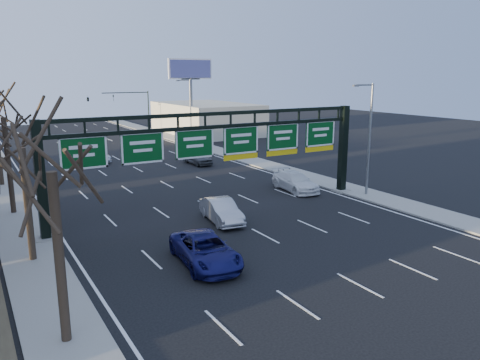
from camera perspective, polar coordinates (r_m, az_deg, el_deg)
ground at (r=27.41m, az=5.42°, el=-8.00°), size 160.00×160.00×0.00m
sidewalk_left at (r=41.84m, az=-26.48°, el=-1.91°), size 3.00×120.00×0.12m
sidewalk_right at (r=50.29m, az=3.86°, el=1.69°), size 3.00×120.00×0.12m
lane_markings at (r=44.46m, az=-9.88°, el=-0.01°), size 21.60×120.00×0.01m
sign_gantry at (r=32.90m, az=-2.41°, el=3.90°), size 24.60×1.20×7.20m
building_right_distant at (r=79.26m, az=-4.17°, el=7.52°), size 12.00×20.00×5.00m
tree_near at (r=16.96m, az=-22.28°, el=4.35°), size 3.60×3.60×8.86m
tree_gantry at (r=25.88m, az=-25.29°, el=5.84°), size 3.60×3.60×8.48m
tree_mid at (r=35.77m, az=-27.06°, el=8.45°), size 3.60×3.60×9.24m
streetlight_near at (r=38.69m, az=15.40°, el=5.46°), size 2.15×0.22×9.00m
streetlight_far at (r=66.82m, az=-6.17°, el=8.73°), size 2.15×0.22×9.00m
billboard_right at (r=72.25m, az=-6.06°, el=12.19°), size 7.00×0.50×12.00m
traffic_signal_mast at (r=78.59m, az=-15.38°, el=9.25°), size 10.16×0.54×7.00m
car_blue_suv at (r=24.63m, az=-4.25°, el=-8.51°), size 3.12×5.77×1.54m
car_silver_sedan at (r=31.39m, az=-2.29°, el=-3.76°), size 2.22×4.85×1.54m
car_white_wagon at (r=40.07m, az=6.73°, el=-0.18°), size 2.72×5.55×1.55m
car_grey_far at (r=51.76m, az=-5.23°, el=2.78°), size 2.04×4.62×1.55m
car_silver_distant at (r=55.12m, az=-17.01°, el=2.79°), size 2.24×4.35×1.37m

